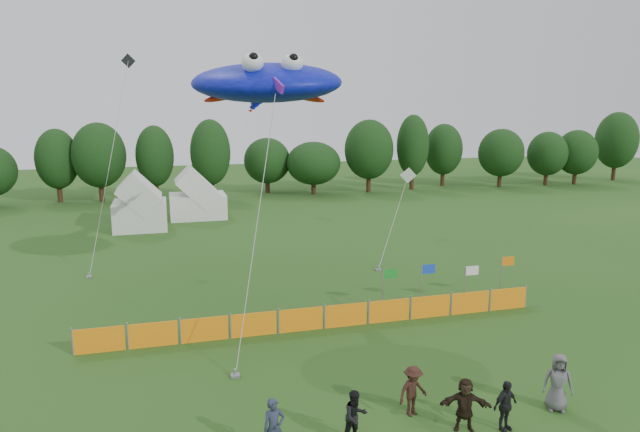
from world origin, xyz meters
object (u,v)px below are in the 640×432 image
object	(u,v)px
spectator_d	(505,406)
spectator_f	(465,404)
tent_right	(198,198)
stingray_kite	(266,83)
spectator_e	(558,382)
spectator_a	(274,428)
barrier_fence	(324,317)
spectator_b	(355,417)
tent_left	(140,206)
spectator_c	(413,391)

from	to	relation	value
spectator_d	spectator_f	distance (m)	1.18
tent_right	stingray_kite	world-z (taller)	stingray_kite
spectator_e	spectator_f	bearing A→B (deg)	-149.84
spectator_a	stingray_kite	xyz separation A→B (m)	(2.20, 12.56, 9.56)
barrier_fence	spectator_d	xyz separation A→B (m)	(2.99, -8.91, 0.27)
stingray_kite	tent_right	bearing A→B (deg)	94.98
spectator_b	spectator_f	size ratio (longest dim) A/B	0.97
tent_left	barrier_fence	size ratio (longest dim) A/B	0.20
tent_right	stingray_kite	xyz separation A→B (m)	(1.97, -22.62, 8.71)
tent_left	spectator_d	xyz separation A→B (m)	(11.12, -32.27, -1.03)
spectator_a	spectator_e	xyz separation A→B (m)	(8.98, 0.02, 0.09)
spectator_a	spectator_c	xyz separation A→B (m)	(4.50, 0.93, -0.04)
spectator_e	spectator_f	world-z (taller)	spectator_e
barrier_fence	spectator_d	distance (m)	9.40
spectator_d	tent_left	bearing A→B (deg)	94.41
spectator_b	tent_left	bearing A→B (deg)	89.47
spectator_b	spectator_f	bearing A→B (deg)	-17.22
barrier_fence	stingray_kite	xyz separation A→B (m)	(-1.57, 4.20, 9.89)
spectator_d	spectator_c	bearing A→B (deg)	131.99
spectator_c	spectator_d	xyz separation A→B (m)	(2.25, -1.49, -0.03)
barrier_fence	spectator_a	xyz separation A→B (m)	(-3.77, -8.35, 0.33)
spectator_a	spectator_d	bearing A→B (deg)	-10.90
barrier_fence	spectator_c	bearing A→B (deg)	-84.36
spectator_a	spectator_b	xyz separation A→B (m)	(2.34, 0.04, -0.06)
spectator_c	spectator_a	bearing A→B (deg)	176.38
spectator_d	spectator_e	bearing A→B (deg)	-0.27
tent_right	stingray_kite	size ratio (longest dim) A/B	0.29
spectator_e	tent_left	bearing A→B (deg)	138.81
barrier_fence	spectator_f	distance (m)	8.79
spectator_c	spectator_e	xyz separation A→B (m)	(4.48, -0.92, 0.13)
tent_left	tent_right	xyz separation A→B (m)	(4.59, 3.46, -0.11)
tent_left	spectator_a	size ratio (longest dim) A/B	2.42
tent_right	spectator_d	size ratio (longest dim) A/B	3.08
tent_right	spectator_c	size ratio (longest dim) A/B	2.97
spectator_a	spectator_b	distance (m)	2.34
spectator_a	spectator_f	bearing A→B (deg)	-8.55
spectator_e	spectator_f	size ratio (longest dim) A/B	1.15
spectator_b	spectator_f	world-z (taller)	spectator_f
barrier_fence	spectator_f	world-z (taller)	spectator_f
spectator_f	stingray_kite	size ratio (longest dim) A/B	0.10
spectator_c	spectator_d	bearing A→B (deg)	-48.73
tent_left	spectator_a	bearing A→B (deg)	-82.16
tent_right	spectator_e	xyz separation A→B (m)	(8.76, -35.16, -0.76)
stingray_kite	spectator_b	bearing A→B (deg)	-89.36
spectator_e	spectator_c	bearing A→B (deg)	-165.58
barrier_fence	spectator_c	distance (m)	7.46
barrier_fence	stingray_kite	distance (m)	10.86
tent_left	spectator_a	distance (m)	32.03
tent_right	spectator_e	size ratio (longest dim) A/B	2.56
barrier_fence	spectator_a	bearing A→B (deg)	-114.28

